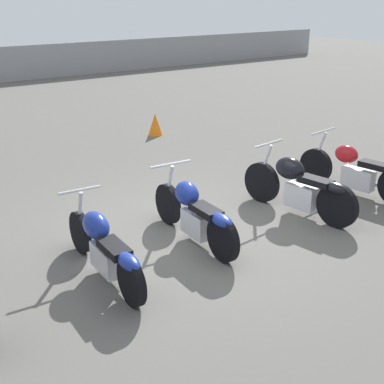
{
  "coord_description": "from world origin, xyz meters",
  "views": [
    {
      "loc": [
        -4.27,
        -5.72,
        3.33
      ],
      "look_at": [
        0.0,
        0.0,
        0.65
      ],
      "focal_mm": 50.0,
      "sensor_mm": 36.0,
      "label": 1
    }
  ],
  "objects": [
    {
      "name": "motorcycle_slot_3",
      "position": [
        1.8,
        -0.41,
        0.47
      ],
      "size": [
        0.69,
        2.13,
        1.05
      ],
      "rotation": [
        0.0,
        0.0,
        0.11
      ],
      "color": "black",
      "rests_on": "ground_plane"
    },
    {
      "name": "ground_plane",
      "position": [
        0.0,
        0.0,
        0.0
      ],
      "size": [
        60.0,
        60.0,
        0.0
      ],
      "primitive_type": "plane",
      "color": "#5B5954"
    },
    {
      "name": "motorcycle_slot_1",
      "position": [
        -1.62,
        -0.37,
        0.41
      ],
      "size": [
        0.57,
        2.14,
        0.94
      ],
      "rotation": [
        0.0,
        0.0,
        -0.08
      ],
      "color": "black",
      "rests_on": "ground_plane"
    },
    {
      "name": "motorcycle_slot_2",
      "position": [
        -0.12,
        -0.23,
        0.43
      ],
      "size": [
        0.67,
        2.07,
        0.99
      ],
      "rotation": [
        0.0,
        0.0,
        -0.08
      ],
      "color": "black",
      "rests_on": "ground_plane"
    },
    {
      "name": "motorcycle_slot_4",
      "position": [
        3.27,
        -0.4,
        0.42
      ],
      "size": [
        0.74,
        2.22,
        1.02
      ],
      "rotation": [
        0.0,
        0.0,
        0.12
      ],
      "color": "black",
      "rests_on": "ground_plane"
    },
    {
      "name": "traffic_cone_near",
      "position": [
        2.72,
        5.17,
        0.27
      ],
      "size": [
        0.36,
        0.36,
        0.54
      ],
      "color": "orange",
      "rests_on": "ground_plane"
    }
  ]
}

